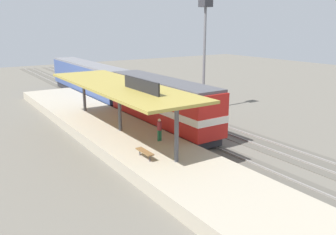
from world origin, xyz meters
TOP-DOWN VIEW (x-y plane):
  - ground_plane at (2.00, 0.00)m, footprint 120.00×120.00m
  - track_near at (0.00, 0.00)m, footprint 3.20×110.00m
  - track_far at (4.60, 0.00)m, footprint 3.20×110.00m
  - platform at (-4.60, 0.00)m, footprint 6.00×44.00m
  - station_canopy at (-4.60, -0.09)m, footprint 5.20×18.00m
  - platform_bench at (-6.00, -6.44)m, footprint 0.44×1.70m
  - locomotive at (0.00, 1.03)m, footprint 2.93×14.43m
  - passenger_carriage_single at (0.00, 19.03)m, footprint 2.90×20.00m
  - light_mast at (7.80, 4.67)m, footprint 1.10×1.10m
  - person_waiting at (-3.34, -3.99)m, footprint 0.34×0.34m

SIDE VIEW (x-z plane):
  - ground_plane at x=2.00m, z-range 0.00..0.00m
  - track_near at x=0.00m, z-range -0.05..0.11m
  - track_far at x=4.60m, z-range -0.05..0.11m
  - platform at x=-4.60m, z-range 0.00..0.90m
  - platform_bench at x=-6.00m, z-range 1.09..1.59m
  - person_waiting at x=-3.34m, z-range 1.00..2.71m
  - passenger_carriage_single at x=0.00m, z-range 0.19..4.43m
  - locomotive at x=0.00m, z-range 0.19..4.63m
  - station_canopy at x=-4.60m, z-range 2.18..6.88m
  - light_mast at x=7.80m, z-range 2.55..14.25m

